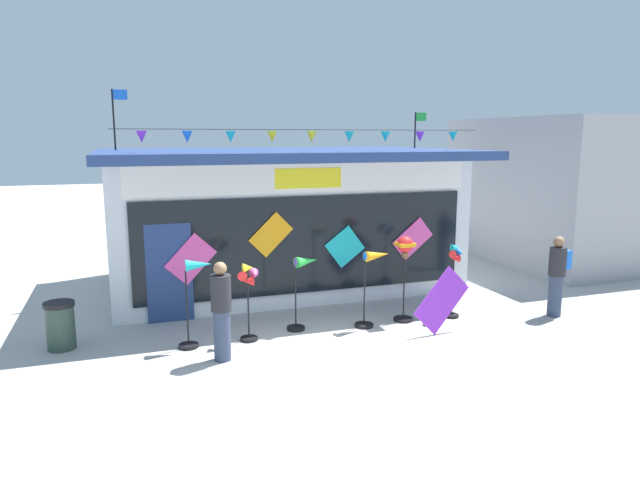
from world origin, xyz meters
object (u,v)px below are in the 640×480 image
object	(u,v)px
display_kite_on_ground	(442,300)
trash_bin	(60,325)
wind_spinner_left	(248,289)
wind_spinner_center_left	(303,279)
person_mid_plaza	(221,311)
person_near_camera	(557,274)
wind_spinner_far_right	(454,268)
wind_spinner_right	(405,259)
kite_shop_building	(280,216)
wind_spinner_far_left	(195,288)
wind_spinner_center_right	(373,274)

from	to	relation	value
display_kite_on_ground	trash_bin	bearing A→B (deg)	167.98
wind_spinner_left	trash_bin	xyz separation A→B (m)	(-3.20, 0.70, -0.55)
wind_spinner_left	wind_spinner_center_left	xyz separation A→B (m)	(1.14, 0.31, 0.01)
person_mid_plaza	person_near_camera	bearing A→B (deg)	147.74
trash_bin	display_kite_on_ground	size ratio (longest dim) A/B	0.73
wind_spinner_center_left	wind_spinner_far_right	world-z (taller)	wind_spinner_far_right
wind_spinner_right	display_kite_on_ground	size ratio (longest dim) A/B	1.50
wind_spinner_right	person_mid_plaza	xyz separation A→B (m)	(-3.81, -0.87, -0.43)
kite_shop_building	wind_spinner_far_right	size ratio (longest dim) A/B	5.47
wind_spinner_far_right	person_mid_plaza	distance (m)	4.93
wind_spinner_far_left	trash_bin	bearing A→B (deg)	163.50
wind_spinner_center_left	person_near_camera	distance (m)	5.28
wind_spinner_center_right	wind_spinner_far_right	bearing A→B (deg)	-2.06
person_near_camera	wind_spinner_right	bearing A→B (deg)	-113.36
wind_spinner_center_right	display_kite_on_ground	size ratio (longest dim) A/B	1.31
wind_spinner_far_left	wind_spinner_center_left	bearing A→B (deg)	7.84
wind_spinner_right	display_kite_on_ground	xyz separation A→B (m)	(0.35, -0.87, -0.65)
person_near_camera	kite_shop_building	bearing A→B (deg)	-144.34
wind_spinner_center_left	wind_spinner_right	size ratio (longest dim) A/B	0.83
wind_spinner_far_right	wind_spinner_center_left	bearing A→B (deg)	173.96
kite_shop_building	wind_spinner_center_left	world-z (taller)	kite_shop_building
trash_bin	person_mid_plaza	bearing A→B (deg)	-29.12
wind_spinner_far_left	wind_spinner_center_right	bearing A→B (deg)	0.33
wind_spinner_center_left	trash_bin	xyz separation A→B (m)	(-4.34, 0.39, -0.56)
wind_spinner_center_left	wind_spinner_far_right	xyz separation A→B (m)	(3.12, -0.33, 0.05)
wind_spinner_far_left	wind_spinner_left	distance (m)	0.94
wind_spinner_left	wind_spinner_center_right	size ratio (longest dim) A/B	0.96
wind_spinner_left	trash_bin	world-z (taller)	wind_spinner_left
wind_spinner_center_left	trash_bin	distance (m)	4.39
person_near_camera	person_mid_plaza	distance (m)	6.95
wind_spinner_far_right	person_mid_plaza	xyz separation A→B (m)	(-4.87, -0.73, -0.19)
wind_spinner_right	wind_spinner_center_right	bearing A→B (deg)	-173.54
wind_spinner_left	wind_spinner_far_right	world-z (taller)	wind_spinner_far_right
display_kite_on_ground	wind_spinner_left	bearing A→B (deg)	168.23
wind_spinner_center_left	person_mid_plaza	distance (m)	2.05
wind_spinner_center_right	wind_spinner_far_right	world-z (taller)	wind_spinner_far_right
person_near_camera	wind_spinner_far_left	bearing A→B (deg)	-105.10
person_near_camera	trash_bin	xyz separation A→B (m)	(-9.54, 1.31, -0.46)
wind_spinner_left	wind_spinner_center_right	bearing A→B (deg)	1.07
wind_spinner_left	wind_spinner_right	world-z (taller)	wind_spinner_right
wind_spinner_far_right	person_near_camera	size ratio (longest dim) A/B	0.92
person_near_camera	wind_spinner_left	bearing A→B (deg)	-105.60
wind_spinner_far_right	person_mid_plaza	world-z (taller)	person_mid_plaza
wind_spinner_center_left	wind_spinner_far_right	bearing A→B (deg)	-6.04
person_mid_plaza	display_kite_on_ground	world-z (taller)	person_mid_plaza
person_mid_plaza	wind_spinner_far_right	bearing A→B (deg)	155.14
wind_spinner_right	person_mid_plaza	world-z (taller)	wind_spinner_right
wind_spinner_center_right	person_near_camera	world-z (taller)	person_near_camera
wind_spinner_left	wind_spinner_right	size ratio (longest dim) A/B	0.84
wind_spinner_left	kite_shop_building	bearing A→B (deg)	67.24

